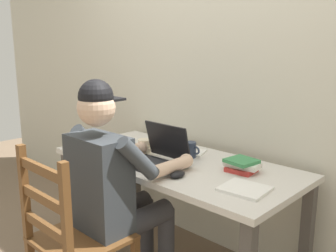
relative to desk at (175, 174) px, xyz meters
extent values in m
cube|color=beige|center=(0.00, 0.44, 0.67)|extent=(6.00, 0.04, 2.60)
cube|color=beige|center=(0.00, 0.00, 0.07)|extent=(1.54, 0.72, 0.03)
cube|color=#4C4742|center=(-0.72, -0.31, -0.29)|extent=(0.06, 0.06, 0.68)
cube|color=#4C4742|center=(-0.72, 0.31, -0.29)|extent=(0.06, 0.06, 0.68)
cube|color=#4C4742|center=(0.72, 0.31, -0.29)|extent=(0.06, 0.06, 0.68)
cube|color=#33383D|center=(-0.03, -0.54, 0.08)|extent=(0.34, 0.20, 0.50)
sphere|color=#DBB293|center=(-0.03, -0.54, 0.48)|extent=(0.19, 0.19, 0.19)
sphere|color=black|center=(-0.03, -0.54, 0.53)|extent=(0.17, 0.17, 0.17)
cube|color=black|center=(-0.03, -0.45, 0.51)|extent=(0.13, 0.10, 0.01)
cylinder|color=#38383D|center=(-0.12, -0.34, -0.17)|extent=(0.13, 0.40, 0.13)
cylinder|color=#38383D|center=(0.06, -0.34, -0.17)|extent=(0.13, 0.40, 0.13)
cylinder|color=#38383D|center=(-0.12, -0.14, -0.40)|extent=(0.10, 0.10, 0.46)
cylinder|color=#38383D|center=(0.06, -0.14, -0.40)|extent=(0.10, 0.10, 0.46)
cylinder|color=#33383D|center=(-0.23, -0.45, 0.24)|extent=(0.10, 0.25, 0.25)
cylinder|color=#DBB293|center=(-0.23, -0.22, 0.14)|extent=(0.07, 0.28, 0.07)
sphere|color=#DBB293|center=(-0.22, -0.08, 0.14)|extent=(0.08, 0.08, 0.08)
cylinder|color=#33383D|center=(0.17, -0.45, 0.24)|extent=(0.10, 0.25, 0.25)
cylinder|color=#DBB293|center=(0.17, -0.22, 0.14)|extent=(0.07, 0.28, 0.07)
sphere|color=#DBB293|center=(0.16, -0.08, 0.14)|extent=(0.08, 0.08, 0.08)
cube|color=brown|center=(-0.03, -0.66, -0.18)|extent=(0.42, 0.42, 0.02)
cube|color=brown|center=(-0.22, -0.47, -0.41)|extent=(0.04, 0.04, 0.44)
cube|color=brown|center=(0.16, -0.85, 0.07)|extent=(0.04, 0.04, 0.48)
cube|color=brown|center=(-0.22, -0.85, 0.07)|extent=(0.04, 0.04, 0.48)
cube|color=brown|center=(-0.03, -0.85, -0.05)|extent=(0.36, 0.02, 0.04)
cube|color=brown|center=(-0.03, -0.85, 0.09)|extent=(0.36, 0.02, 0.04)
cube|color=brown|center=(-0.03, -0.85, 0.23)|extent=(0.36, 0.02, 0.04)
cube|color=black|center=(-0.02, -0.18, 0.10)|extent=(0.33, 0.23, 0.02)
cube|color=#2B2B2D|center=(-0.02, -0.18, 0.11)|extent=(0.29, 0.17, 0.00)
cube|color=black|center=(-0.02, -0.04, 0.21)|extent=(0.33, 0.06, 0.22)
cube|color=#99A8B2|center=(-0.02, -0.04, 0.21)|extent=(0.29, 0.05, 0.18)
ellipsoid|color=black|center=(0.22, -0.21, 0.11)|extent=(0.06, 0.10, 0.03)
cylinder|color=beige|center=(-0.25, -0.02, 0.14)|extent=(0.09, 0.09, 0.09)
torus|color=beige|center=(-0.20, -0.02, 0.14)|extent=(0.05, 0.01, 0.05)
cylinder|color=#2D384C|center=(0.03, 0.11, 0.14)|extent=(0.07, 0.07, 0.10)
torus|color=#2D384C|center=(0.08, 0.11, 0.14)|extent=(0.05, 0.01, 0.05)
cube|color=#BC332D|center=(0.41, 0.10, 0.10)|extent=(0.16, 0.14, 0.03)
cube|color=white|center=(0.41, 0.11, 0.13)|extent=(0.20, 0.12, 0.03)
cube|color=#38844C|center=(0.41, 0.10, 0.15)|extent=(0.17, 0.17, 0.02)
cube|color=white|center=(-0.18, -0.16, 0.10)|extent=(0.24, 0.20, 0.01)
cube|color=white|center=(-0.04, 0.19, 0.09)|extent=(0.23, 0.21, 0.01)
cube|color=white|center=(0.57, -0.12, 0.10)|extent=(0.23, 0.21, 0.01)
camera|label=1|loc=(1.49, -1.61, 0.79)|focal=40.22mm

